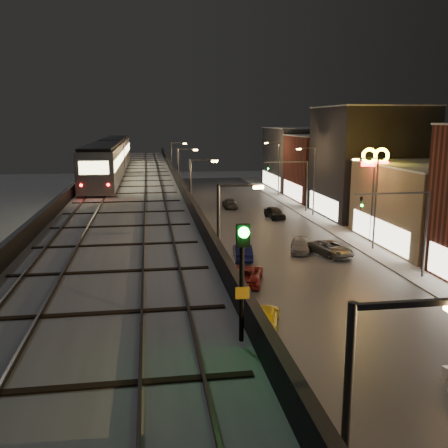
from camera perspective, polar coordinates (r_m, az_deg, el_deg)
road_surface at (r=51.25m, az=5.04°, el=-2.21°), size 17.00×120.00×0.06m
sidewalk_right at (r=54.44m, az=15.33°, el=-1.72°), size 4.00×120.00×0.14m
under_viaduct_pavement at (r=49.88m, az=-10.23°, el=-2.75°), size 11.00×120.00×0.06m
elevated_viaduct at (r=45.68m, az=-10.58°, el=3.07°), size 9.00×100.00×6.30m
viaduct_trackbed at (r=45.70m, az=-10.62°, el=4.05°), size 8.40×100.00×0.32m
viaduct_parapet_streetside at (r=45.73m, az=-5.16°, el=4.79°), size 0.30×100.00×1.10m
viaduct_parapet_far at (r=46.03m, az=-16.07°, el=4.43°), size 0.30×100.00×1.10m
building_c at (r=54.10m, az=23.14°, el=2.00°), size 12.20×15.20×8.16m
building_d at (r=67.77m, az=16.26°, el=6.80°), size 12.20×13.20×14.16m
building_e at (r=80.81m, az=12.03°, el=6.30°), size 12.20×12.20×10.16m
building_f at (r=93.96m, az=9.04°, el=7.44°), size 12.20×16.20×11.16m
streetlight_left_1 at (r=27.54m, az=-0.07°, el=-3.18°), size 2.57×0.28×9.00m
streetlight_left_2 at (r=45.05m, az=-3.49°, el=2.64°), size 2.57×0.28×9.00m
streetlight_right_2 at (r=49.60m, az=16.68°, el=3.00°), size 2.56×0.28×9.00m
streetlight_left_3 at (r=62.84m, az=-4.99°, el=5.18°), size 2.57×0.28×9.00m
streetlight_right_3 at (r=66.18m, az=10.06°, el=5.38°), size 2.56×0.28×9.00m
streetlight_left_4 at (r=80.73m, az=-5.83°, el=6.60°), size 2.57×0.28×9.00m
streetlight_right_4 at (r=83.35m, az=6.11°, el=6.75°), size 2.56×0.28×9.00m
traffic_light_rig_a at (r=41.44m, az=20.76°, el=0.06°), size 6.10×0.34×7.00m
traffic_light_rig_b at (r=68.82m, az=8.54°, el=5.04°), size 6.10×0.34×7.00m
subway_train at (r=57.78m, az=-12.81°, el=7.54°), size 3.02×36.82×3.61m
rail_signal at (r=12.65m, az=2.13°, el=-4.07°), size 0.37×0.44×3.16m
car_taxi at (r=30.89m, az=4.75°, el=-10.51°), size 2.65×4.12×1.31m
car_near_white at (r=44.95m, az=2.13°, el=-3.26°), size 1.93×4.48×1.43m
car_mid_silver at (r=38.57m, az=2.57°, el=-5.84°), size 3.65×5.46×1.39m
car_mid_dark at (r=71.67m, az=0.67°, el=2.34°), size 1.91×4.58×1.32m
car_onc_dark at (r=47.24m, az=12.11°, el=-2.82°), size 3.66×5.38×1.37m
car_onc_white at (r=48.08m, az=8.64°, el=-2.53°), size 2.80×4.50×1.22m
car_onc_red at (r=64.12m, az=5.81°, el=1.25°), size 2.16×4.58×1.51m
sign_mcdonalds at (r=52.30m, az=16.85°, el=6.31°), size 2.88×0.41×9.71m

